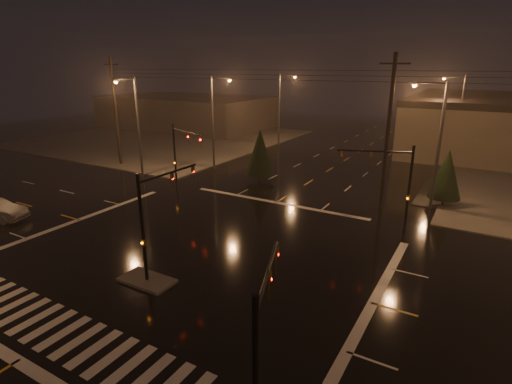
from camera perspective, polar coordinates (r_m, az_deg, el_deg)
ground at (r=25.25m, az=-8.81°, el=-8.56°), size 140.00×140.00×0.00m
sidewalk_nw at (r=66.00m, az=-12.99°, el=7.55°), size 36.00×36.00×0.12m
median_island at (r=22.64m, az=-15.28°, el=-12.07°), size 3.00×1.60×0.15m
crosswalk at (r=20.12m, az=-25.81°, el=-17.66°), size 15.00×2.60×0.01m
stop_bar_near at (r=19.36m, az=-30.92°, el=-20.01°), size 16.00×0.50×0.01m
stop_bar_far at (r=33.80m, az=2.88°, el=-1.50°), size 16.00×0.50×0.01m
commercial_block at (r=77.82m, az=-9.81°, el=11.25°), size 30.00×18.00×5.60m
signal_mast_median at (r=21.71m, az=-14.33°, el=-2.60°), size 0.25×4.59×6.00m
signal_mast_ne at (r=28.96m, az=19.12°, el=2.10°), size 4.84×1.86×6.00m
signal_mast_nw at (r=37.30m, az=-10.80°, el=6.06°), size 4.84×1.86×6.00m
signal_mast_se at (r=11.47m, az=0.66°, el=-22.12°), size 1.55×3.87×6.00m
streetlight_1 at (r=44.11m, az=-5.90°, el=10.67°), size 2.77×0.32×10.00m
streetlight_2 at (r=57.76m, az=3.63°, el=12.34°), size 2.77×0.32×10.00m
streetlight_3 at (r=34.02m, az=24.29°, el=7.18°), size 2.77×0.32×10.00m
streetlight_4 at (r=53.80m, az=26.85°, el=10.14°), size 2.77×0.32×10.00m
streetlight_5 at (r=42.19m, az=-16.84°, el=9.71°), size 0.32×2.77×10.00m
utility_pole_0 at (r=48.46m, az=-19.41°, el=10.79°), size 2.20×0.32×12.00m
utility_pole_1 at (r=32.49m, az=18.34°, el=8.01°), size 2.20×0.32×12.00m
conifer_0 at (r=35.71m, az=25.58°, el=2.36°), size 2.58×2.58×4.74m
conifer_3 at (r=39.48m, az=0.57°, el=5.75°), size 2.88×2.88×5.20m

